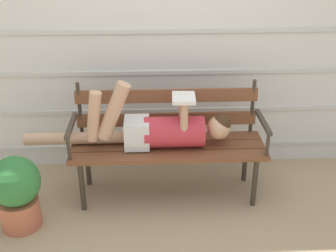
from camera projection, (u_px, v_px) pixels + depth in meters
ground_plane at (169, 202)px, 3.68m from camera, size 12.00×12.00×0.00m
house_siding at (165, 30)px, 3.72m from camera, size 4.03×0.08×2.59m
park_bench at (168, 137)px, 3.61m from camera, size 1.59×0.49×0.95m
reclining_person at (156, 129)px, 3.49m from camera, size 1.68×0.26×0.59m
potted_plant at (16, 191)px, 3.26m from camera, size 0.38×0.38×0.60m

